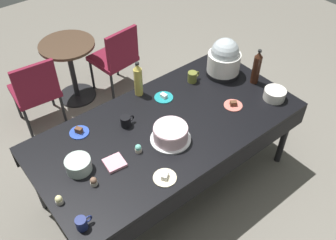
% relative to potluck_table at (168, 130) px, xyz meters
% --- Properties ---
extents(ground, '(9.00, 9.00, 0.00)m').
position_rel_potluck_table_xyz_m(ground, '(0.00, 0.00, -0.69)').
color(ground, slate).
extents(potluck_table, '(2.20, 1.10, 0.75)m').
position_rel_potluck_table_xyz_m(potluck_table, '(0.00, 0.00, 0.00)').
color(potluck_table, black).
rests_on(potluck_table, ground).
extents(frosted_layer_cake, '(0.32, 0.32, 0.13)m').
position_rel_potluck_table_xyz_m(frosted_layer_cake, '(-0.09, -0.14, 0.13)').
color(frosted_layer_cake, silver).
rests_on(frosted_layer_cake, potluck_table).
extents(slow_cooker, '(0.31, 0.31, 0.37)m').
position_rel_potluck_table_xyz_m(slow_cooker, '(0.83, 0.22, 0.23)').
color(slow_cooker, black).
rests_on(slow_cooker, potluck_table).
extents(glass_salad_bowl, '(0.19, 0.19, 0.10)m').
position_rel_potluck_table_xyz_m(glass_salad_bowl, '(-0.78, 0.04, 0.11)').
color(glass_salad_bowl, '#B2C6BC').
rests_on(glass_salad_bowl, potluck_table).
extents(ceramic_snack_bowl, '(0.19, 0.19, 0.09)m').
position_rel_potluck_table_xyz_m(ceramic_snack_bowl, '(0.93, -0.32, 0.11)').
color(ceramic_snack_bowl, silver).
rests_on(ceramic_snack_bowl, potluck_table).
extents(dessert_plate_coral, '(0.16, 0.16, 0.05)m').
position_rel_potluck_table_xyz_m(dessert_plate_coral, '(0.58, -0.17, 0.07)').
color(dessert_plate_coral, '#E07266').
rests_on(dessert_plate_coral, potluck_table).
extents(dessert_plate_cobalt, '(0.16, 0.16, 0.05)m').
position_rel_potluck_table_xyz_m(dessert_plate_cobalt, '(-0.60, 0.36, 0.07)').
color(dessert_plate_cobalt, '#2D4CB2').
rests_on(dessert_plate_cobalt, potluck_table).
extents(dessert_plate_teal, '(0.16, 0.16, 0.04)m').
position_rel_potluck_table_xyz_m(dessert_plate_teal, '(0.18, 0.29, 0.07)').
color(dessert_plate_teal, teal).
rests_on(dessert_plate_teal, potluck_table).
extents(dessert_plate_cream, '(0.17, 0.17, 0.04)m').
position_rel_potluck_table_xyz_m(dessert_plate_cream, '(-0.36, -0.41, 0.07)').
color(dessert_plate_cream, beige).
rests_on(dessert_plate_cream, potluck_table).
extents(cupcake_cocoa, '(0.05, 0.05, 0.07)m').
position_rel_potluck_table_xyz_m(cupcake_cocoa, '(-0.77, -0.15, 0.09)').
color(cupcake_cocoa, beige).
rests_on(cupcake_cocoa, potluck_table).
extents(cupcake_berry, '(0.05, 0.05, 0.07)m').
position_rel_potluck_table_xyz_m(cupcake_berry, '(-1.02, -0.13, 0.09)').
color(cupcake_berry, beige).
rests_on(cupcake_berry, potluck_table).
extents(cupcake_mint, '(0.05, 0.05, 0.07)m').
position_rel_potluck_table_xyz_m(cupcake_mint, '(-0.35, -0.09, 0.09)').
color(cupcake_mint, beige).
rests_on(cupcake_mint, potluck_table).
extents(soda_bottle_ginger_ale, '(0.07, 0.07, 0.33)m').
position_rel_potluck_table_xyz_m(soda_bottle_ginger_ale, '(0.05, 0.47, 0.22)').
color(soda_bottle_ginger_ale, gold).
rests_on(soda_bottle_ginger_ale, potluck_table).
extents(soda_bottle_cola, '(0.07, 0.07, 0.34)m').
position_rel_potluck_table_xyz_m(soda_bottle_cola, '(0.97, -0.05, 0.22)').
color(soda_bottle_cola, '#33190F').
rests_on(soda_bottle_cola, potluck_table).
extents(coffee_mug_black, '(0.12, 0.08, 0.09)m').
position_rel_potluck_table_xyz_m(coffee_mug_black, '(-0.27, 0.20, 0.11)').
color(coffee_mug_black, black).
rests_on(coffee_mug_black, potluck_table).
extents(coffee_mug_navy, '(0.11, 0.07, 0.09)m').
position_rel_potluck_table_xyz_m(coffee_mug_navy, '(-0.99, -0.39, 0.11)').
color(coffee_mug_navy, navy).
rests_on(coffee_mug_navy, potluck_table).
extents(coffee_mug_olive, '(0.13, 0.08, 0.10)m').
position_rel_potluck_table_xyz_m(coffee_mug_olive, '(0.54, 0.31, 0.11)').
color(coffee_mug_olive, olive).
rests_on(coffee_mug_olive, potluck_table).
extents(paper_napkin_stack, '(0.15, 0.15, 0.02)m').
position_rel_potluck_table_xyz_m(paper_napkin_stack, '(-0.56, -0.08, 0.07)').
color(paper_napkin_stack, pink).
rests_on(paper_napkin_stack, potluck_table).
extents(maroon_chair_left, '(0.48, 0.48, 0.85)m').
position_rel_potluck_table_xyz_m(maroon_chair_left, '(-0.56, 1.45, -0.20)').
color(maroon_chair_left, maroon).
rests_on(maroon_chair_left, ground).
extents(maroon_chair_right, '(0.49, 0.49, 0.85)m').
position_rel_potluck_table_xyz_m(maroon_chair_right, '(0.41, 1.45, -0.20)').
color(maroon_chair_right, maroon).
rests_on(maroon_chair_right, ground).
extents(round_cafe_table, '(0.60, 0.60, 0.72)m').
position_rel_potluck_table_xyz_m(round_cafe_table, '(-0.05, 1.67, -0.19)').
color(round_cafe_table, '#473323').
rests_on(round_cafe_table, ground).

